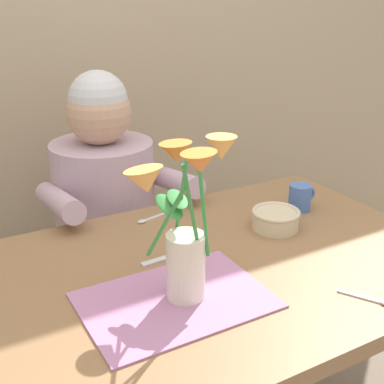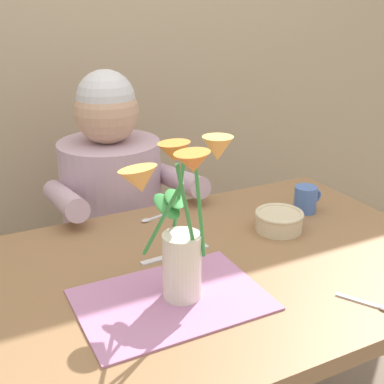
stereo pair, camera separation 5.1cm
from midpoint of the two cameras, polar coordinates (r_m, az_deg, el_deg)
The scene contains 10 objects.
wood_panel_backdrop at distance 2.08m, azimuth -14.09°, elevation 17.87°, with size 4.00×0.10×2.50m, color tan.
dining_table at distance 1.32m, azimuth 1.56°, elevation -11.63°, with size 1.20×0.80×0.74m.
seated_person at distance 1.83m, azimuth -10.20°, elevation -4.81°, with size 0.45×0.47×1.14m.
striped_placemat at distance 1.13m, azimuth -3.22°, elevation -11.97°, with size 0.40×0.28×0.01m, color #B275A3.
flower_vase at distance 1.05m, azimuth -2.34°, elevation -3.27°, with size 0.26×0.28×0.36m.
ceramic_bowl at distance 1.45m, azimuth 8.32°, elevation -2.96°, with size 0.14×0.14×0.06m.
dinner_knife at distance 1.30m, azimuth -3.02°, elevation -7.05°, with size 0.19×0.02×0.01m, color silver.
tea_cup at distance 1.58m, azimuth 11.09°, elevation -0.58°, with size 0.09×0.07×0.08m.
spoon_0 at distance 1.19m, azimuth 18.48°, elevation -11.38°, with size 0.07×0.11×0.01m.
spoon_1 at distance 1.50m, azimuth -5.81°, elevation -3.03°, with size 0.12×0.04×0.01m.
Camera 1 is at (-0.59, -0.93, 1.37)m, focal length 47.74 mm.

